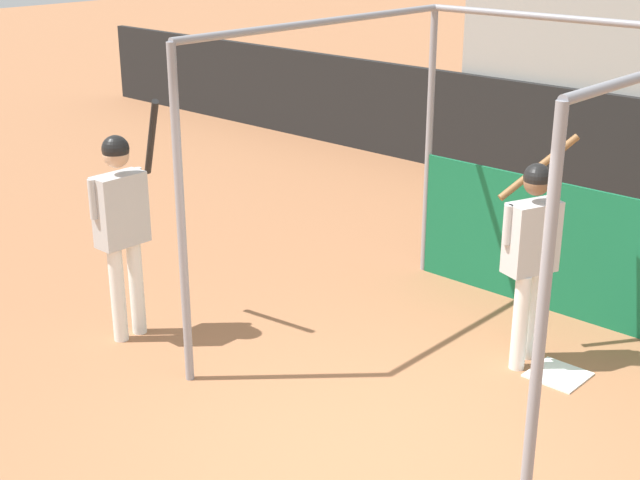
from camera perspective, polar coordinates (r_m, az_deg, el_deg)
ground_plane at (r=6.44m, az=2.62°, el=-14.02°), size 60.00×60.00×0.00m
batting_cage at (r=7.97m, az=13.30°, el=2.14°), size 3.17×3.31×2.77m
home_plate at (r=7.73m, az=14.99°, el=-8.33°), size 0.44×0.44×0.02m
player_batter at (r=7.46m, az=13.37°, el=-0.36°), size 0.56×0.91×1.88m
player_waiting at (r=7.89m, az=-12.56°, el=1.47°), size 0.54×0.79×2.16m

